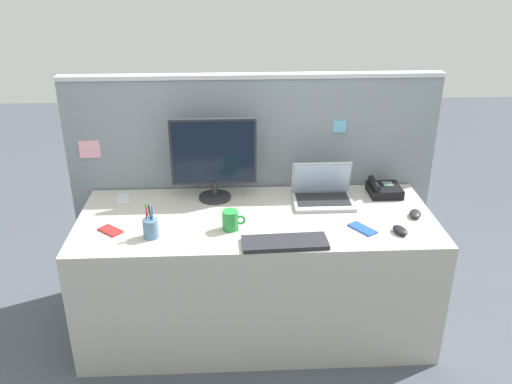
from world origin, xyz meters
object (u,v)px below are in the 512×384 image
Objects in this scene: desktop_monitor at (214,156)px; desk_phone at (383,189)px; laptop at (322,192)px; computer_mouse_left_hand at (415,214)px; keyboard_main at (285,243)px; pen_cup at (151,228)px; cell_phone_silver_slab at (123,199)px; cell_phone_red_case at (111,231)px; coffee_mug at (231,220)px; computer_mouse_right_hand at (400,230)px; cell_phone_blue_case at (362,229)px.

desk_phone is at bearing -0.24° from desktop_monitor.
computer_mouse_left_hand is at bearing -25.30° from laptop.
pen_cup is (-0.65, 0.11, 0.04)m from keyboard_main.
computer_mouse_left_hand is 0.68× the size of cell_phone_silver_slab.
laptop is at bearing -6.59° from desktop_monitor.
cell_phone_silver_slab is (-0.00, 0.37, 0.00)m from cell_phone_red_case.
desktop_monitor reaches higher than desk_phone.
keyboard_main is at bearing -60.30° from cell_phone_red_case.
coffee_mug is (0.09, -0.38, -0.20)m from desktop_monitor.
desk_phone is at bearing 70.09° from computer_mouse_right_hand.
cell_phone_silver_slab is at bearing 128.07° from cell_phone_blue_case.
pen_cup is at bearing 168.23° from keyboard_main.
cell_phone_silver_slab is (-1.58, 0.28, -0.01)m from computer_mouse_left_hand.
desk_phone reaches higher than computer_mouse_right_hand.
pen_cup is 0.40m from coffee_mug.
pen_cup is (-1.27, -0.44, 0.02)m from desk_phone.
cell_phone_red_case is at bearing -157.06° from computer_mouse_left_hand.
pen_cup is 1.50× the size of coffee_mug.
laptop is 0.54m from keyboard_main.
cell_phone_silver_slab is 1.23× the size of coffee_mug.
computer_mouse_right_hand reaches higher than keyboard_main.
desktop_monitor reaches higher than cell_phone_blue_case.
coffee_mug is at bearing -43.90° from cell_phone_silver_slab.
keyboard_main is 2.75× the size of cell_phone_blue_case.
computer_mouse_right_hand is 0.22m from computer_mouse_left_hand.
laptop is 0.98m from pen_cup.
coffee_mug is (-0.88, -0.38, 0.02)m from desk_phone.
cell_phone_red_case is at bearing -144.29° from desktop_monitor.
computer_mouse_left_hand is at bearing -11.43° from cell_phone_blue_case.
cell_phone_red_case is (-0.21, 0.07, -0.05)m from pen_cup.
cell_phone_blue_case is at bearing -50.82° from cell_phone_red_case.
pen_cup is at bearing -76.05° from cell_phone_silver_slab.
cell_phone_blue_case is (-0.22, -0.41, -0.03)m from desk_phone.
coffee_mug reaches higher than computer_mouse_right_hand.
laptop is at bearing 174.60° from computer_mouse_left_hand.
pen_cup is at bearing 147.43° from cell_phone_blue_case.
cell_phone_blue_case is at bearing -66.56° from laptop.
desktop_monitor reaches higher than computer_mouse_right_hand.
desk_phone reaches higher than keyboard_main.
desk_phone is 1.35m from pen_cup.
coffee_mug is (-0.84, 0.08, 0.03)m from computer_mouse_right_hand.
cell_phone_red_case is at bearing 161.14° from computer_mouse_right_hand.
keyboard_main is at bearing -9.29° from pen_cup.
keyboard_main is (-0.62, -0.54, -0.02)m from desk_phone.
pen_cup is at bearing -170.98° from coffee_mug.
computer_mouse_right_hand is 0.18m from cell_phone_blue_case.
cell_phone_blue_case is at bearing -137.64° from computer_mouse_left_hand.
laptop reaches higher than keyboard_main.
cell_phone_blue_case is (0.41, 0.13, -0.01)m from keyboard_main.
computer_mouse_right_hand is (-0.04, -0.46, -0.02)m from desk_phone.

